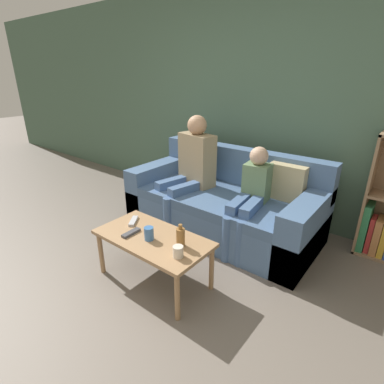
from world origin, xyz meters
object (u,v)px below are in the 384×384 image
at_px(tv_remote_1, 131,233).
at_px(bottle, 181,237).
at_px(coffee_table, 153,242).
at_px(person_child, 251,193).
at_px(couch, 224,205).
at_px(cup_near, 149,234).
at_px(cup_far, 178,252).
at_px(person_adult, 192,164).
at_px(tv_remote_0, 133,221).

height_order(tv_remote_1, bottle, bottle).
distance_m(coffee_table, person_child, 1.05).
bearing_deg(bottle, couch, 105.55).
distance_m(cup_near, bottle, 0.27).
xyz_separation_m(coffee_table, bottle, (0.26, 0.04, 0.12)).
relative_size(cup_near, tv_remote_1, 0.62).
xyz_separation_m(coffee_table, person_child, (0.35, 0.97, 0.19)).
xyz_separation_m(coffee_table, cup_near, (0.01, -0.05, 0.10)).
xyz_separation_m(cup_far, tv_remote_1, (-0.51, 0.00, -0.03)).
bearing_deg(cup_far, person_child, 89.84).
height_order(cup_far, bottle, bottle).
xyz_separation_m(couch, person_adult, (-0.39, -0.08, 0.42)).
bearing_deg(couch, cup_far, -72.47).
relative_size(couch, tv_remote_1, 11.92).
distance_m(cup_far, bottle, 0.15).
relative_size(person_adult, cup_far, 14.34).
height_order(couch, person_adult, person_adult).
height_order(coffee_table, tv_remote_1, tv_remote_1).
bearing_deg(coffee_table, bottle, 7.64).
relative_size(couch, coffee_table, 2.14).
height_order(person_child, tv_remote_0, person_child).
bearing_deg(couch, person_child, -19.73).
xyz_separation_m(couch, cup_near, (0.04, -1.15, 0.19)).
distance_m(tv_remote_1, bottle, 0.45).
distance_m(cup_far, tv_remote_1, 0.51).
xyz_separation_m(person_adult, bottle, (0.68, -0.99, -0.21)).
xyz_separation_m(person_adult, cup_far, (0.76, -1.11, -0.24)).
bearing_deg(cup_far, tv_remote_1, 179.57).
bearing_deg(bottle, coffee_table, -172.36).
bearing_deg(person_adult, coffee_table, -56.52).
xyz_separation_m(cup_near, cup_far, (0.33, -0.04, -0.01)).
bearing_deg(tv_remote_0, cup_near, -54.94).
bearing_deg(cup_far, couch, 107.53).
distance_m(couch, coffee_table, 1.11).
height_order(person_child, bottle, person_child).
bearing_deg(cup_far, person_adult, 124.43).
height_order(tv_remote_0, tv_remote_1, same).
height_order(person_adult, person_child, person_adult).
bearing_deg(cup_near, tv_remote_0, 159.93).
distance_m(coffee_table, cup_near, 0.11).
distance_m(coffee_table, tv_remote_1, 0.19).
height_order(cup_near, tv_remote_1, cup_near).
height_order(person_child, cup_far, person_child).
bearing_deg(tv_remote_0, cup_far, -48.06).
height_order(couch, tv_remote_1, couch).
xyz_separation_m(person_child, cup_near, (-0.34, -1.02, -0.09)).
xyz_separation_m(coffee_table, cup_far, (0.34, -0.08, 0.09)).
bearing_deg(bottle, person_adult, 124.56).
bearing_deg(tv_remote_0, couch, 40.28).
height_order(person_child, tv_remote_1, person_child).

